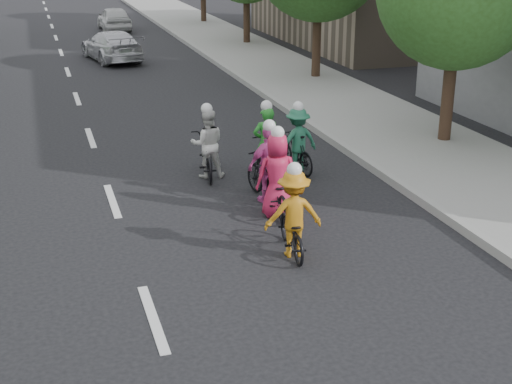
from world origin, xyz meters
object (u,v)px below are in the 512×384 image
cyclist_5 (292,221)px  follow_car_lead (112,46)px  cyclist_1 (268,171)px  cyclist_3 (207,151)px  cyclist_0 (265,152)px  cyclist_2 (276,184)px  follow_car_trail (114,19)px  cyclist_4 (297,145)px

cyclist_5 → follow_car_lead: bearing=-81.4°
cyclist_1 → cyclist_3: 2.08m
cyclist_0 → cyclist_2: size_ratio=1.00×
cyclist_1 → follow_car_lead: 18.10m
cyclist_1 → follow_car_trail: bearing=-102.2°
cyclist_2 → cyclist_3: cyclist_2 is taller
cyclist_1 → cyclist_5: cyclist_1 is taller
cyclist_0 → follow_car_lead: 16.75m
cyclist_0 → cyclist_2: 2.21m
cyclist_2 → follow_car_lead: bearing=-81.9°
cyclist_0 → cyclist_1: size_ratio=1.02×
cyclist_2 → follow_car_lead: size_ratio=0.41×
cyclist_2 → follow_car_trail: cyclist_2 is taller
cyclist_0 → follow_car_lead: size_ratio=0.41×
cyclist_0 → follow_car_trail: (-0.20, 26.50, 0.04)m
cyclist_3 → follow_car_trail: size_ratio=0.48×
cyclist_4 → cyclist_1: bearing=42.9°
follow_car_lead → cyclist_2: bearing=82.8°
cyclist_1 → follow_car_lead: (-1.08, 18.07, -0.01)m
cyclist_4 → follow_car_trail: size_ratio=0.43×
cyclist_3 → follow_car_lead: cyclist_3 is taller
cyclist_5 → follow_car_trail: (0.62, 30.48, 0.04)m
cyclist_2 → cyclist_3: bearing=-69.6°
cyclist_4 → follow_car_trail: bearing=-97.2°
cyclist_3 → cyclist_5: cyclist_3 is taller
cyclist_2 → cyclist_3: size_ratio=0.97×
cyclist_2 → cyclist_4: cyclist_2 is taller
cyclist_0 → follow_car_lead: cyclist_0 is taller
follow_car_trail → cyclist_2: bearing=88.2°
follow_car_lead → cyclist_3: bearing=80.7°
cyclist_0 → follow_car_trail: bearing=-84.9°
cyclist_0 → cyclist_3: 1.33m
cyclist_4 → cyclist_5: size_ratio=1.00×
cyclist_1 → cyclist_2: bearing=71.7°
cyclist_3 → follow_car_trail: (1.02, 25.97, 0.06)m
follow_car_trail → cyclist_5: bearing=87.6°
cyclist_3 → cyclist_4: (2.04, -0.33, 0.05)m
cyclist_0 → cyclist_5: size_ratio=1.07×
cyclist_1 → cyclist_0: bearing=-117.7°
cyclist_2 → cyclist_5: bearing=84.8°
cyclist_1 → cyclist_5: bearing=69.0°
cyclist_1 → cyclist_2: 0.78m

